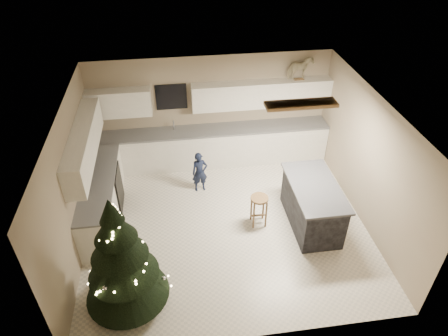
{
  "coord_description": "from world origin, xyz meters",
  "views": [
    {
      "loc": [
        -0.88,
        -5.82,
        5.68
      ],
      "look_at": [
        0.0,
        0.35,
        1.15
      ],
      "focal_mm": 32.0,
      "sensor_mm": 36.0,
      "label": 1
    }
  ],
  "objects_px": {
    "christmas_tree": "(122,264)",
    "toddler": "(200,172)",
    "rocking_horse": "(300,68)",
    "bar_stool": "(259,204)",
    "island": "(312,205)"
  },
  "relations": [
    {
      "from": "bar_stool",
      "to": "christmas_tree",
      "type": "relative_size",
      "value": 0.3
    },
    {
      "from": "christmas_tree",
      "to": "toddler",
      "type": "xyz_separation_m",
      "value": [
        1.43,
        2.77,
        -0.43
      ]
    },
    {
      "from": "toddler",
      "to": "christmas_tree",
      "type": "bearing_deg",
      "value": -125.0
    },
    {
      "from": "island",
      "to": "toddler",
      "type": "distance_m",
      "value": 2.51
    },
    {
      "from": "island",
      "to": "christmas_tree",
      "type": "distance_m",
      "value": 3.81
    },
    {
      "from": "island",
      "to": "bar_stool",
      "type": "relative_size",
      "value": 2.53
    },
    {
      "from": "toddler",
      "to": "bar_stool",
      "type": "bearing_deg",
      "value": -57.34
    },
    {
      "from": "bar_stool",
      "to": "christmas_tree",
      "type": "distance_m",
      "value": 2.94
    },
    {
      "from": "toddler",
      "to": "rocking_horse",
      "type": "relative_size",
      "value": 1.5
    },
    {
      "from": "island",
      "to": "christmas_tree",
      "type": "height_order",
      "value": "christmas_tree"
    },
    {
      "from": "island",
      "to": "rocking_horse",
      "type": "height_order",
      "value": "rocking_horse"
    },
    {
      "from": "island",
      "to": "bar_stool",
      "type": "xyz_separation_m",
      "value": [
        -1.04,
        0.14,
        0.03
      ]
    },
    {
      "from": "bar_stool",
      "to": "rocking_horse",
      "type": "bearing_deg",
      "value": 60.43
    },
    {
      "from": "rocking_horse",
      "to": "toddler",
      "type": "bearing_deg",
      "value": 97.09
    },
    {
      "from": "bar_stool",
      "to": "toddler",
      "type": "height_order",
      "value": "toddler"
    }
  ]
}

